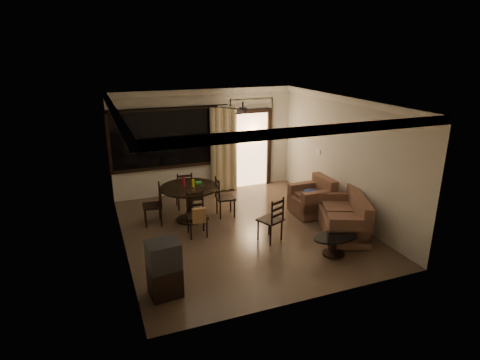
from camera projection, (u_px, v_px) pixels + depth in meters
name	position (u px, v px, depth m)	size (l,w,h in m)	color
ground	(243.00, 230.00, 8.82)	(5.50, 5.50, 0.00)	#7F6651
room_shell	(239.00, 131.00, 10.01)	(5.50, 6.70, 5.50)	beige
dining_table	(189.00, 194.00, 9.15)	(1.31, 1.31, 1.04)	black
dining_chair_west	(153.00, 213.00, 9.03)	(0.45, 0.45, 0.95)	black
dining_chair_east	(225.00, 204.00, 9.50)	(0.45, 0.45, 0.95)	black
dining_chair_south	(197.00, 222.00, 8.48)	(0.45, 0.50, 0.95)	black
dining_chair_north	(184.00, 197.00, 9.98)	(0.45, 0.45, 0.95)	black
tv_cabinet	(164.00, 269.00, 6.39)	(0.54, 0.50, 0.94)	black
sofa	(345.00, 219.00, 8.56)	(1.42, 1.81, 0.85)	#462320
armchair	(314.00, 199.00, 9.60)	(0.88, 0.88, 0.87)	#462320
coffee_table	(334.00, 242.00, 7.71)	(0.89, 0.53, 0.39)	black
side_chair	(270.00, 227.00, 8.28)	(0.56, 0.56, 0.96)	black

